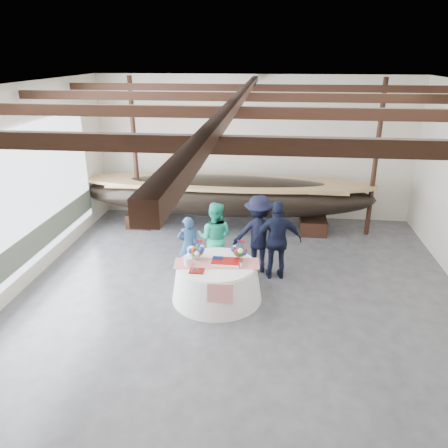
# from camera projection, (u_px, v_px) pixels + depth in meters

# --- Properties ---
(floor) EXTENTS (10.00, 12.00, 0.01)m
(floor) POSITION_uv_depth(u_px,v_px,m) (237.00, 314.00, 9.11)
(floor) COLOR #3D3D42
(floor) RESTS_ON ground
(wall_back) EXTENTS (10.00, 0.02, 4.50)m
(wall_back) POSITION_uv_depth(u_px,v_px,m) (254.00, 149.00, 13.83)
(wall_back) COLOR silver
(wall_back) RESTS_ON ground
(ceiling) EXTENTS (10.00, 12.00, 0.01)m
(ceiling) POSITION_uv_depth(u_px,v_px,m) (240.00, 90.00, 7.46)
(ceiling) COLOR white
(ceiling) RESTS_ON wall_back
(pavilion_structure) EXTENTS (9.80, 11.76, 4.50)m
(pavilion_structure) POSITION_uv_depth(u_px,v_px,m) (243.00, 113.00, 8.40)
(pavilion_structure) COLOR black
(pavilion_structure) RESTS_ON ground
(open_bay) EXTENTS (0.03, 7.00, 3.20)m
(open_bay) POSITION_uv_depth(u_px,v_px,m) (24.00, 207.00, 9.88)
(open_bay) COLOR silver
(open_bay) RESTS_ON ground
(longboat_display) EXTENTS (8.88, 1.78, 1.67)m
(longboat_display) POSITION_uv_depth(u_px,v_px,m) (226.00, 195.00, 13.21)
(longboat_display) COLOR black
(longboat_display) RESTS_ON ground
(banquet_table) EXTENTS (1.98, 1.98, 0.85)m
(banquet_table) POSITION_uv_depth(u_px,v_px,m) (217.00, 281.00, 9.58)
(banquet_table) COLOR white
(banquet_table) RESTS_ON ground
(tabletop_items) EXTENTS (1.88, 0.95, 0.40)m
(tabletop_items) POSITION_uv_depth(u_px,v_px,m) (216.00, 255.00, 9.50)
(tabletop_items) COLOR red
(tabletop_items) RESTS_ON banquet_table
(guest_woman_blue) EXTENTS (0.62, 0.52, 1.46)m
(guest_woman_blue) POSITION_uv_depth(u_px,v_px,m) (188.00, 245.00, 10.62)
(guest_woman_blue) COLOR navy
(guest_woman_blue) RESTS_ON ground
(guest_woman_teal) EXTENTS (0.95, 0.79, 1.80)m
(guest_woman_teal) POSITION_uv_depth(u_px,v_px,m) (215.00, 238.00, 10.62)
(guest_woman_teal) COLOR #22B18B
(guest_woman_teal) RESTS_ON ground
(guest_man_left) EXTENTS (1.32, 0.83, 1.95)m
(guest_man_left) POSITION_uv_depth(u_px,v_px,m) (259.00, 234.00, 10.63)
(guest_man_left) COLOR black
(guest_man_left) RESTS_ON ground
(guest_man_right) EXTENTS (1.19, 0.62, 1.94)m
(guest_man_right) POSITION_uv_depth(u_px,v_px,m) (278.00, 240.00, 10.29)
(guest_man_right) COLOR black
(guest_man_right) RESTS_ON ground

